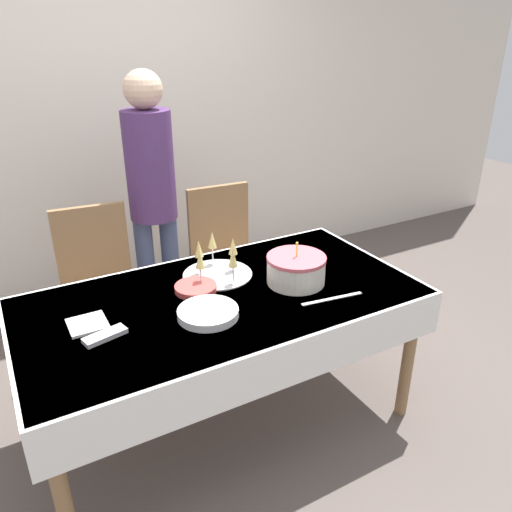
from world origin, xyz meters
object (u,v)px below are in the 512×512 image
at_px(dining_chair_far_left, 99,285).
at_px(dining_chair_far_right, 226,256).
at_px(plate_stack_main, 208,313).
at_px(birthday_cake, 296,270).
at_px(champagne_tray, 216,262).
at_px(plate_stack_dessert, 196,288).
at_px(person_standing, 152,186).

xyz_separation_m(dining_chair_far_left, dining_chair_far_right, (0.79, 0.00, 0.00)).
height_order(dining_chair_far_right, plate_stack_main, dining_chair_far_right).
relative_size(dining_chair_far_left, plate_stack_main, 3.69).
bearing_deg(dining_chair_far_right, birthday_cake, -92.68).
xyz_separation_m(champagne_tray, plate_stack_dessert, (-0.15, -0.09, -0.06)).
distance_m(dining_chair_far_left, champagne_tray, 0.80).
height_order(champagne_tray, plate_stack_dessert, champagne_tray).
bearing_deg(dining_chair_far_left, champagne_tray, -52.21).
xyz_separation_m(birthday_cake, plate_stack_dessert, (-0.45, 0.16, -0.05)).
relative_size(champagne_tray, person_standing, 0.21).
bearing_deg(birthday_cake, plate_stack_main, -170.94).
distance_m(dining_chair_far_left, plate_stack_main, 0.98).
bearing_deg(dining_chair_far_right, dining_chair_far_left, -179.98).
xyz_separation_m(plate_stack_dessert, person_standing, (0.10, 0.86, 0.25)).
xyz_separation_m(dining_chair_far_left, plate_stack_dessert, (0.30, -0.68, 0.22)).
bearing_deg(dining_chair_far_left, person_standing, 24.02).
relative_size(dining_chair_far_left, champagne_tray, 2.80).
distance_m(dining_chair_far_left, person_standing, 0.64).
xyz_separation_m(dining_chair_far_left, birthday_cake, (0.75, -0.84, 0.27)).
distance_m(dining_chair_far_right, plate_stack_main, 1.08).
distance_m(dining_chair_far_right, birthday_cake, 0.88).
bearing_deg(champagne_tray, birthday_cake, -40.44).
xyz_separation_m(dining_chair_far_right, birthday_cake, (-0.04, -0.84, 0.27)).
xyz_separation_m(dining_chair_far_right, plate_stack_dessert, (-0.49, -0.68, 0.22)).
xyz_separation_m(birthday_cake, plate_stack_main, (-0.49, -0.08, -0.05)).
height_order(champagne_tray, person_standing, person_standing).
relative_size(dining_chair_far_right, plate_stack_main, 3.69).
height_order(dining_chair_far_left, dining_chair_far_right, same).
bearing_deg(birthday_cake, dining_chair_far_right, 87.32).
relative_size(dining_chair_far_left, plate_stack_dessert, 4.90).
xyz_separation_m(plate_stack_main, person_standing, (0.15, 1.10, 0.24)).
bearing_deg(dining_chair_far_left, dining_chair_far_right, 0.02).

